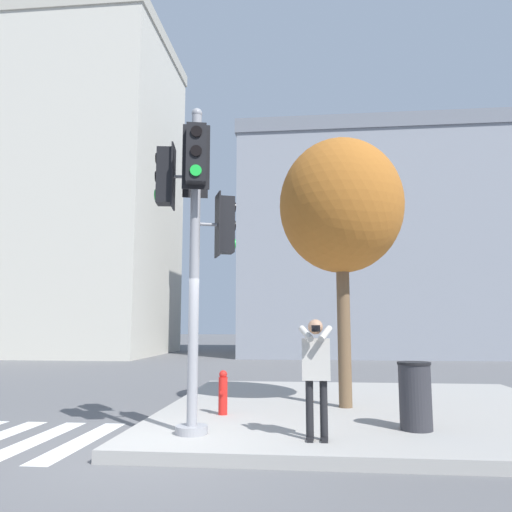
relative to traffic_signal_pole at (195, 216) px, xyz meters
The scene contains 9 objects.
ground_plane 3.59m from the traffic_signal_pole, 133.24° to the right, with size 160.00×160.00×0.00m, color #5B5B5E.
sidewalk_corner 5.36m from the traffic_signal_pole, 44.65° to the left, with size 8.00×8.00×0.18m.
traffic_signal_pole is the anchor object (origin of this frame).
person_photographer 2.97m from the traffic_signal_pole, ahead, with size 0.50×0.53×1.69m.
street_tree 3.68m from the traffic_signal_pole, 46.74° to the left, with size 2.54×2.54×5.46m.
fire_hydrant 3.34m from the traffic_signal_pole, 82.71° to the left, with size 0.16×0.22×0.79m.
trash_bin 4.45m from the traffic_signal_pole, 10.02° to the left, with size 0.52×0.52×1.03m.
building_left 26.52m from the traffic_signal_pole, 124.19° to the left, with size 15.38×9.94×19.82m.
building_right 23.63m from the traffic_signal_pole, 75.65° to the left, with size 15.67×9.40×12.90m.
Camera 1 is at (2.30, -6.99, 1.80)m, focal length 35.00 mm.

